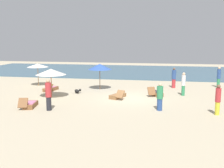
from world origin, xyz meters
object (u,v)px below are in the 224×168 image
(person_2, at_px, (48,95))
(dog, at_px, (77,91))
(person_0, at_px, (218,99))
(person_3, at_px, (174,78))
(lounger_3, at_px, (30,105))
(person_4, at_px, (219,77))
(lounger_0, at_px, (155,93))
(person_5, at_px, (160,97))
(lounger_1, at_px, (51,89))
(umbrella_2, at_px, (51,72))
(umbrella_1, at_px, (100,67))
(umbrella_3, at_px, (38,65))
(person_1, at_px, (183,84))
(lounger_2, at_px, (118,96))

(person_2, distance_m, dog, 5.49)
(person_0, height_order, person_3, person_3)
(lounger_3, distance_m, person_4, 16.42)
(person_2, bearing_deg, lounger_0, 42.33)
(person_5, bearing_deg, lounger_1, 152.14)
(lounger_0, relative_size, person_5, 1.03)
(person_5, distance_m, dog, 7.82)
(lounger_3, height_order, person_2, person_2)
(lounger_0, distance_m, lounger_1, 8.72)
(umbrella_2, distance_m, lounger_0, 8.04)
(umbrella_1, distance_m, person_3, 6.65)
(person_3, bearing_deg, lounger_0, -112.48)
(lounger_1, xyz_separation_m, person_4, (14.16, 4.23, 0.78))
(umbrella_1, relative_size, person_5, 1.31)
(lounger_1, bearing_deg, lounger_3, -79.88)
(umbrella_1, bearing_deg, umbrella_2, -124.60)
(umbrella_3, bearing_deg, person_1, -9.54)
(umbrella_1, xyz_separation_m, person_4, (10.23, 2.82, -1.00))
(person_0, distance_m, person_5, 3.27)
(lounger_0, relative_size, lounger_3, 0.99)
(person_5, bearing_deg, umbrella_1, 129.64)
(person_0, xyz_separation_m, person_3, (-2.10, 8.52, 0.01))
(umbrella_2, distance_m, person_3, 10.81)
(person_1, bearing_deg, lounger_0, -171.14)
(person_3, bearing_deg, person_5, -98.02)
(lounger_3, xyz_separation_m, person_4, (13.17, 9.76, 0.78))
(lounger_0, xyz_separation_m, lounger_3, (-7.72, -5.22, -0.00))
(lounger_1, relative_size, lounger_2, 0.99)
(lounger_0, bearing_deg, dog, -177.69)
(umbrella_1, bearing_deg, person_2, -101.13)
(person_4, bearing_deg, person_2, -138.81)
(umbrella_1, bearing_deg, person_5, -50.36)
(umbrella_1, xyz_separation_m, umbrella_2, (-2.74, -3.97, -0.04))
(person_1, xyz_separation_m, dog, (-8.27, -0.57, -0.75))
(person_1, xyz_separation_m, person_5, (-1.73, -4.80, -0.08))
(lounger_0, height_order, dog, lounger_0)
(umbrella_2, distance_m, dog, 2.97)
(lounger_0, bearing_deg, person_4, 39.83)
(lounger_0, bearing_deg, person_2, -137.67)
(person_3, bearing_deg, umbrella_1, -163.13)
(person_1, height_order, person_4, person_4)
(umbrella_3, xyz_separation_m, lounger_0, (10.84, -2.50, -1.71))
(person_4, bearing_deg, umbrella_2, -152.38)
(person_4, bearing_deg, person_3, -166.99)
(umbrella_1, bearing_deg, person_4, 15.40)
(lounger_0, xyz_separation_m, person_2, (-6.24, -5.68, 0.80))
(lounger_1, xyz_separation_m, person_2, (2.47, -6.00, 0.80))
(lounger_0, xyz_separation_m, lounger_1, (-8.71, 0.31, -0.00))
(umbrella_1, distance_m, person_1, 7.09)
(dog, bearing_deg, person_1, 3.98)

